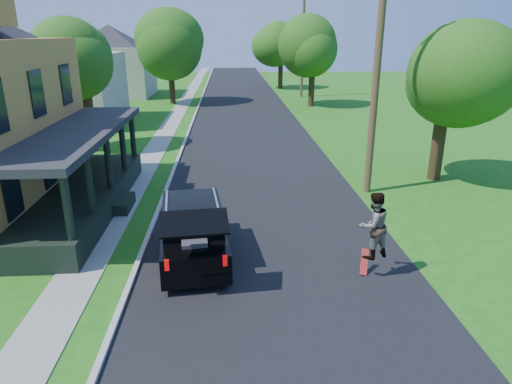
{
  "coord_description": "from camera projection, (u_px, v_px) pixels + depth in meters",
  "views": [
    {
      "loc": [
        -1.32,
        -10.57,
        6.41
      ],
      "look_at": [
        -0.5,
        3.0,
        1.64
      ],
      "focal_mm": 32.0,
      "sensor_mm": 36.0,
      "label": 1
    }
  ],
  "objects": [
    {
      "name": "neighbor_house_mid",
      "position": [
        57.0,
        65.0,
        32.61
      ],
      "size": [
        12.78,
        12.78,
        8.3
      ],
      "color": "#B7B0A2",
      "rests_on": "ground"
    },
    {
      "name": "front_walk",
      "position": [
        15.0,
        212.0,
        17.26
      ],
      "size": [
        6.5,
        1.2,
        0.03
      ],
      "primitive_type": "cube",
      "color": "gray",
      "rests_on": "ground"
    },
    {
      "name": "utility_pole_near",
      "position": [
        378.0,
        55.0,
        17.61
      ],
      "size": [
        1.83,
        0.32,
        10.84
      ],
      "rotation": [
        0.0,
        0.0,
        -0.07
      ],
      "color": "#42331E",
      "rests_on": "ground"
    },
    {
      "name": "skateboarder",
      "position": [
        373.0,
        225.0,
        12.21
      ],
      "size": [
        1.11,
        1.0,
        1.87
      ],
      "rotation": [
        0.0,
        0.0,
        3.53
      ],
      "color": "black",
      "rests_on": "ground"
    },
    {
      "name": "tree_right_near",
      "position": [
        447.0,
        65.0,
        19.49
      ],
      "size": [
        5.56,
        5.21,
        7.68
      ],
      "rotation": [
        0.0,
        0.0,
        0.15
      ],
      "color": "black",
      "rests_on": "ground"
    },
    {
      "name": "sidewalk",
      "position": [
        165.0,
        133.0,
        30.67
      ],
      "size": [
        1.3,
        120.0,
        0.03
      ],
      "primitive_type": "cube",
      "color": "gray",
      "rests_on": "ground"
    },
    {
      "name": "black_suv",
      "position": [
        193.0,
        232.0,
        13.49
      ],
      "size": [
        2.27,
        4.89,
        2.2
      ],
      "rotation": [
        0.0,
        0.0,
        0.11
      ],
      "color": "black",
      "rests_on": "ground"
    },
    {
      "name": "tree_right_mid",
      "position": [
        313.0,
        47.0,
        40.3
      ],
      "size": [
        5.69,
        5.41,
        7.94
      ],
      "rotation": [
        0.0,
        0.0,
        0.13
      ],
      "color": "black",
      "rests_on": "ground"
    },
    {
      "name": "tree_right_far",
      "position": [
        281.0,
        43.0,
        53.51
      ],
      "size": [
        6.14,
        5.87,
        8.1
      ],
      "rotation": [
        0.0,
        0.0,
        0.17
      ],
      "color": "black",
      "rests_on": "ground"
    },
    {
      "name": "tree_left_mid",
      "position": [
        81.0,
        55.0,
        24.4
      ],
      "size": [
        5.22,
        4.95,
        7.77
      ],
      "rotation": [
        0.0,
        0.0,
        0.1
      ],
      "color": "black",
      "rests_on": "ground"
    },
    {
      "name": "utility_pole_far",
      "position": [
        303.0,
        43.0,
        46.27
      ],
      "size": [
        1.66,
        0.51,
        10.59
      ],
      "rotation": [
        0.0,
        0.0,
        -0.23
      ],
      "color": "#42331E",
      "rests_on": "ground"
    },
    {
      "name": "ground",
      "position": [
        282.0,
        287.0,
        12.15
      ],
      "size": [
        140.0,
        140.0,
        0.0
      ],
      "primitive_type": "plane",
      "color": "#196313",
      "rests_on": "ground"
    },
    {
      "name": "curb",
      "position": [
        188.0,
        133.0,
        30.76
      ],
      "size": [
        0.15,
        120.0,
        0.12
      ],
      "primitive_type": "cube",
      "color": "#A5A5A0",
      "rests_on": "ground"
    },
    {
      "name": "tree_left_far",
      "position": [
        169.0,
        38.0,
        41.57
      ],
      "size": [
        7.56,
        7.4,
        9.27
      ],
      "rotation": [
        0.0,
        0.0,
        0.31
      ],
      "color": "black",
      "rests_on": "ground"
    },
    {
      "name": "street",
      "position": [
        248.0,
        132.0,
        30.99
      ],
      "size": [
        8.0,
        120.0,
        0.02
      ],
      "primitive_type": "cube",
      "color": "black",
      "rests_on": "ground"
    },
    {
      "name": "skateboard",
      "position": [
        364.0,
        262.0,
        12.79
      ],
      "size": [
        0.36,
        0.51,
        0.63
      ],
      "rotation": [
        0.0,
        0.0,
        -0.02
      ],
      "color": "#B6190F",
      "rests_on": "ground"
    },
    {
      "name": "neighbor_house_far",
      "position": [
        111.0,
        55.0,
        47.68
      ],
      "size": [
        12.78,
        12.78,
        8.3
      ],
      "color": "#B7B0A2",
      "rests_on": "ground"
    }
  ]
}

